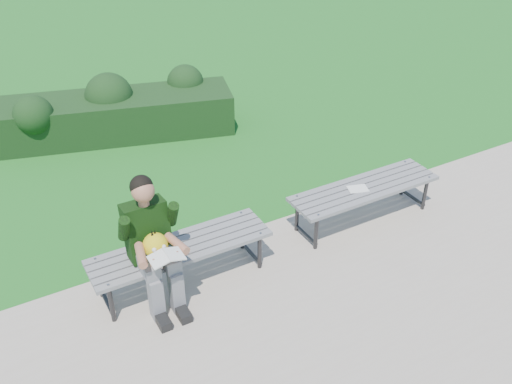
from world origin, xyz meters
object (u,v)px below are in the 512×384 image
Objects in this scene: bench_left at (181,250)px; paper_sheet at (358,189)px; bench_right at (364,191)px; hedge at (111,111)px; seated_boy at (152,240)px.

paper_sheet is at bearing -0.47° from bench_left.
bench_left is 2.25m from bench_right.
hedge is at bearing 83.54° from bench_left.
bench_right is at bearing -0.45° from bench_left.
seated_boy reaches higher than paper_sheet.
hedge is at bearing 79.14° from seated_boy.
bench_right is 6.98× the size of paper_sheet.
seated_boy reaches higher than bench_right.
bench_left is 1.00× the size of bench_right.
seated_boy is (-0.71, -3.68, 0.34)m from hedge.
seated_boy is 5.10× the size of paper_sheet.
hedge is 2.04× the size of bench_left.
hedge is 2.04× the size of bench_right.
bench_right is at bearing 1.71° from seated_boy.
hedge is at bearing 117.11° from bench_right.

